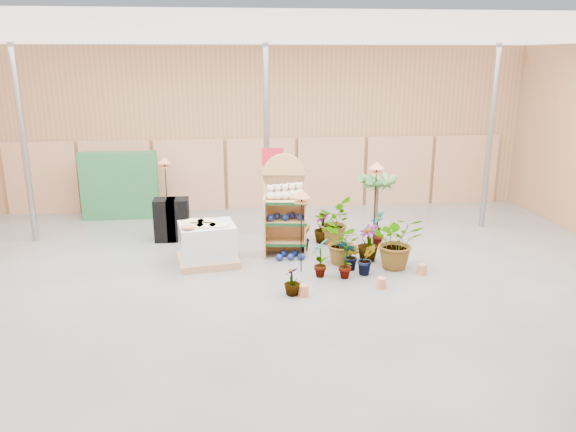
# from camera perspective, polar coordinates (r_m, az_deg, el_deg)

# --- Properties ---
(room) EXTENTS (15.20, 12.10, 4.70)m
(room) POSITION_cam_1_polar(r_m,az_deg,el_deg) (10.80, -1.26, 5.30)
(room) COLOR #5F5F5E
(room) RESTS_ON ground
(display_shelf) EXTENTS (0.98, 0.69, 2.20)m
(display_shelf) POSITION_cam_1_polar(r_m,az_deg,el_deg) (12.21, -0.36, 0.73)
(display_shelf) COLOR tan
(display_shelf) RESTS_ON ground
(teddy_bears) EXTENTS (0.82, 0.22, 0.36)m
(teddy_bears) POSITION_cam_1_polar(r_m,az_deg,el_deg) (12.02, -0.16, 2.39)
(teddy_bears) COLOR #F3E5CF
(teddy_bears) RESTS_ON display_shelf
(gazing_balls_shelf) EXTENTS (0.81, 0.28, 0.15)m
(gazing_balls_shelf) POSITION_cam_1_polar(r_m,az_deg,el_deg) (12.12, -0.30, -0.08)
(gazing_balls_shelf) COLOR navy
(gazing_balls_shelf) RESTS_ON display_shelf
(gazing_balls_floor) EXTENTS (0.63, 0.39, 0.15)m
(gazing_balls_floor) POSITION_cam_1_polar(r_m,az_deg,el_deg) (12.11, 0.21, -4.02)
(gazing_balls_floor) COLOR navy
(gazing_balls_floor) RESTS_ON ground
(pallet_stack) EXTENTS (1.37, 1.21, 0.91)m
(pallet_stack) POSITION_cam_1_polar(r_m,az_deg,el_deg) (11.82, -8.20, -2.84)
(pallet_stack) COLOR #B27A57
(pallet_stack) RESTS_ON ground
(charcoal_planters) EXTENTS (0.80, 0.50, 1.00)m
(charcoal_planters) POSITION_cam_1_polar(r_m,az_deg,el_deg) (13.48, -11.72, -0.36)
(charcoal_planters) COLOR black
(charcoal_planters) RESTS_ON ground
(trellis_stock) EXTENTS (2.00, 0.30, 1.80)m
(trellis_stock) POSITION_cam_1_polar(r_m,az_deg,el_deg) (15.51, -16.73, 2.96)
(trellis_stock) COLOR #256334
(trellis_stock) RESTS_ON ground
(offer_sign) EXTENTS (0.50, 0.08, 2.20)m
(offer_sign) POSITION_cam_1_polar(r_m,az_deg,el_deg) (12.96, -1.56, 4.19)
(offer_sign) COLOR gray
(offer_sign) RESTS_ON ground
(bird_table_front) EXTENTS (0.34, 0.34, 1.70)m
(bird_table_front) POSITION_cam_1_polar(r_m,az_deg,el_deg) (10.95, 1.39, 2.00)
(bird_table_front) COLOR black
(bird_table_front) RESTS_ON ground
(bird_table_right) EXTENTS (0.34, 0.34, 1.98)m
(bird_table_right) POSITION_cam_1_polar(r_m,az_deg,el_deg) (12.48, 8.99, 4.82)
(bird_table_right) COLOR black
(bird_table_right) RESTS_ON ground
(bird_table_back) EXTENTS (0.34, 0.34, 1.80)m
(bird_table_back) POSITION_cam_1_polar(r_m,az_deg,el_deg) (14.27, -12.42, 5.33)
(bird_table_back) COLOR black
(bird_table_back) RESTS_ON ground
(palm) EXTENTS (0.70, 0.70, 1.73)m
(palm) POSITION_cam_1_polar(r_m,az_deg,el_deg) (12.85, 9.04, 3.47)
(palm) COLOR brown
(palm) RESTS_ON ground
(potted_plant_0) EXTENTS (0.41, 0.49, 0.80)m
(potted_plant_0) POSITION_cam_1_polar(r_m,az_deg,el_deg) (11.07, 3.30, -4.20)
(potted_plant_0) COLOR #407634
(potted_plant_0) RESTS_ON ground
(potted_plant_1) EXTENTS (0.39, 0.41, 0.59)m
(potted_plant_1) POSITION_cam_1_polar(r_m,az_deg,el_deg) (11.47, 6.53, -4.11)
(potted_plant_1) COLOR #407634
(potted_plant_1) RESTS_ON ground
(potted_plant_2) EXTENTS (0.95, 1.03, 0.95)m
(potted_plant_2) POSITION_cam_1_polar(r_m,az_deg,el_deg) (11.74, 5.60, -2.67)
(potted_plant_2) COLOR #407634
(potted_plant_2) RESTS_ON ground
(potted_plant_3) EXTENTS (0.57, 0.57, 0.79)m
(potted_plant_3) POSITION_cam_1_polar(r_m,az_deg,el_deg) (12.02, 8.11, -2.71)
(potted_plant_3) COLOR #407634
(potted_plant_3) RESTS_ON ground
(potted_plant_4) EXTENTS (0.32, 0.45, 0.83)m
(potted_plant_4) POSITION_cam_1_polar(r_m,az_deg,el_deg) (13.02, 9.11, -1.21)
(potted_plant_4) COLOR #407634
(potted_plant_4) RESTS_ON ground
(potted_plant_5) EXTENTS (0.41, 0.42, 0.59)m
(potted_plant_5) POSITION_cam_1_polar(r_m,az_deg,el_deg) (12.56, 1.71, -2.22)
(potted_plant_5) COLOR #407634
(potted_plant_5) RESTS_ON ground
(potted_plant_6) EXTENTS (1.02, 1.11, 1.03)m
(potted_plant_6) POSITION_cam_1_polar(r_m,az_deg,el_deg) (13.05, 4.58, -0.54)
(potted_plant_6) COLOR #407634
(potted_plant_6) RESTS_ON ground
(potted_plant_7) EXTENTS (0.43, 0.43, 0.54)m
(potted_plant_7) POSITION_cam_1_polar(r_m,az_deg,el_deg) (10.27, 0.44, -6.62)
(potted_plant_7) COLOR #407634
(potted_plant_7) RESTS_ON ground
(potted_plant_8) EXTENTS (0.51, 0.50, 0.81)m
(potted_plant_8) POSITION_cam_1_polar(r_m,az_deg,el_deg) (11.02, 5.91, -4.33)
(potted_plant_8) COLOR #407634
(potted_plant_8) RESTS_ON ground
(potted_plant_9) EXTENTS (0.38, 0.31, 0.66)m
(potted_plant_9) POSITION_cam_1_polar(r_m,az_deg,el_deg) (11.27, 7.98, -4.36)
(potted_plant_9) COLOR #407634
(potted_plant_9) RESTS_ON ground
(potted_plant_10) EXTENTS (1.15, 1.03, 1.14)m
(potted_plant_10) POSITION_cam_1_polar(r_m,az_deg,el_deg) (11.67, 11.06, -2.53)
(potted_plant_10) COLOR #407634
(potted_plant_10) RESTS_ON ground
(potted_plant_11) EXTENTS (0.45, 0.45, 0.73)m
(potted_plant_11) POSITION_cam_1_polar(r_m,az_deg,el_deg) (13.08, 3.54, -1.18)
(potted_plant_11) COLOR #407634
(potted_plant_11) RESTS_ON ground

